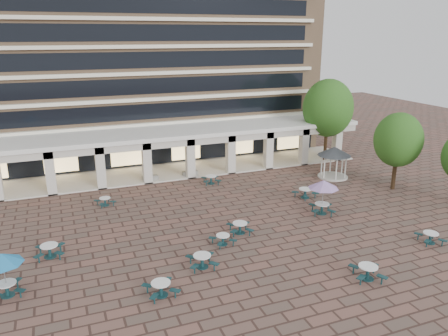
{
  "coord_description": "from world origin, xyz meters",
  "views": [
    {
      "loc": [
        -9.58,
        -26.62,
        13.52
      ],
      "look_at": [
        1.96,
        3.0,
        3.71
      ],
      "focal_mm": 35.0,
      "sensor_mm": 36.0,
      "label": 1
    }
  ],
  "objects_px": {
    "gazebo": "(334,155)",
    "planter_right": "(190,171)",
    "picnic_table_2": "(368,271)",
    "planter_left": "(150,176)",
    "picnic_table_1": "(202,260)",
    "picnic_table_0": "(161,288)"
  },
  "relations": [
    {
      "from": "picnic_table_0",
      "to": "picnic_table_1",
      "type": "bearing_deg",
      "value": 27.54
    },
    {
      "from": "picnic_table_1",
      "to": "gazebo",
      "type": "height_order",
      "value": "gazebo"
    },
    {
      "from": "picnic_table_0",
      "to": "gazebo",
      "type": "xyz_separation_m",
      "value": [
        20.49,
        13.79,
        1.81
      ]
    },
    {
      "from": "planter_left",
      "to": "picnic_table_1",
      "type": "bearing_deg",
      "value": -91.7
    },
    {
      "from": "planter_right",
      "to": "picnic_table_2",
      "type": "bearing_deg",
      "value": -79.83
    },
    {
      "from": "picnic_table_0",
      "to": "picnic_table_1",
      "type": "xyz_separation_m",
      "value": [
        3.01,
        2.02,
        0.01
      ]
    },
    {
      "from": "picnic_table_0",
      "to": "planter_left",
      "type": "bearing_deg",
      "value": 73.25
    },
    {
      "from": "gazebo",
      "to": "picnic_table_1",
      "type": "bearing_deg",
      "value": -146.05
    },
    {
      "from": "planter_right",
      "to": "picnic_table_1",
      "type": "bearing_deg",
      "value": -104.69
    },
    {
      "from": "gazebo",
      "to": "planter_left",
      "type": "height_order",
      "value": "gazebo"
    },
    {
      "from": "picnic_table_0",
      "to": "picnic_table_2",
      "type": "bearing_deg",
      "value": -19.5
    },
    {
      "from": "picnic_table_2",
      "to": "planter_left",
      "type": "bearing_deg",
      "value": 128.42
    },
    {
      "from": "planter_right",
      "to": "picnic_table_0",
      "type": "bearing_deg",
      "value": -111.37
    },
    {
      "from": "picnic_table_1",
      "to": "planter_right",
      "type": "bearing_deg",
      "value": 80.95
    },
    {
      "from": "gazebo",
      "to": "planter_right",
      "type": "xyz_separation_m",
      "value": [
        -12.97,
        5.43,
        -1.81
      ]
    },
    {
      "from": "picnic_table_0",
      "to": "picnic_table_1",
      "type": "height_order",
      "value": "picnic_table_1"
    },
    {
      "from": "picnic_table_0",
      "to": "gazebo",
      "type": "height_order",
      "value": "gazebo"
    },
    {
      "from": "planter_left",
      "to": "picnic_table_0",
      "type": "bearing_deg",
      "value": -100.39
    },
    {
      "from": "gazebo",
      "to": "planter_left",
      "type": "distance_m",
      "value": 17.91
    },
    {
      "from": "gazebo",
      "to": "planter_right",
      "type": "height_order",
      "value": "gazebo"
    },
    {
      "from": "planter_left",
      "to": "picnic_table_2",
      "type": "bearing_deg",
      "value": -70.1
    },
    {
      "from": "picnic_table_1",
      "to": "gazebo",
      "type": "xyz_separation_m",
      "value": [
        17.48,
        11.77,
        1.8
      ]
    }
  ]
}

